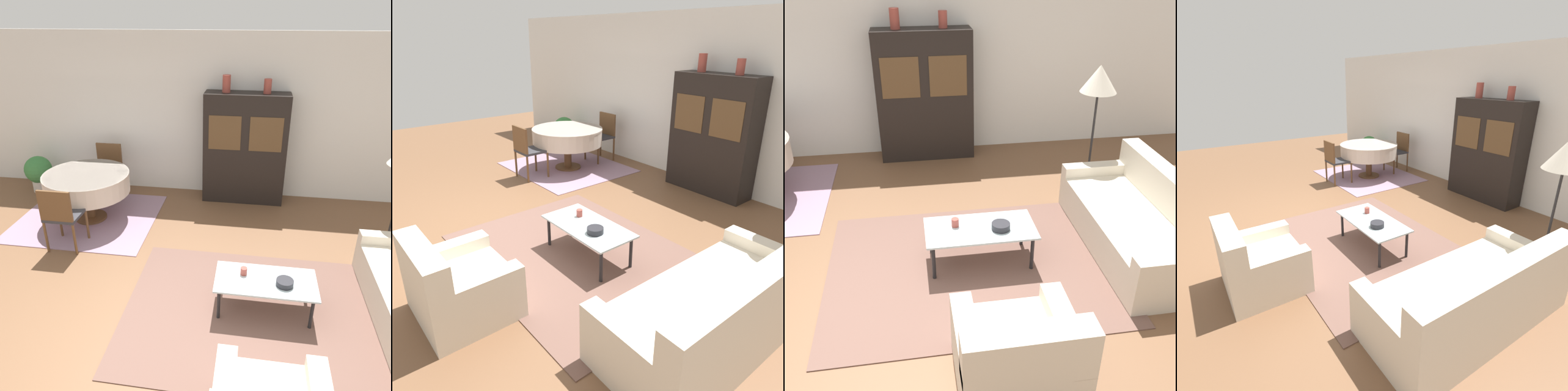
{
  "view_description": "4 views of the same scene",
  "coord_description": "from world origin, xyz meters",
  "views": [
    {
      "loc": [
        -0.93,
        -3.08,
        2.43
      ],
      "look_at": [
        0.2,
        1.4,
        0.95
      ],
      "focal_mm": 35.0,
      "sensor_mm": 36.0,
      "label": 1
    },
    {
      "loc": [
        3.01,
        -2.04,
        2.84
      ],
      "look_at": [
        1.03,
        0.3,
        0.75
      ],
      "focal_mm": 42.0,
      "sensor_mm": 36.0,
      "label": 2
    },
    {
      "loc": [
        4.07,
        -1.94,
        3.14
      ],
      "look_at": [
        1.03,
        0.3,
        0.75
      ],
      "focal_mm": 28.0,
      "sensor_mm": 36.0,
      "label": 3
    },
    {
      "loc": [
        3.24,
        -3.0,
        2.3
      ],
      "look_at": [
        1.03,
        0.3,
        0.75
      ],
      "focal_mm": 35.0,
      "sensor_mm": 36.0,
      "label": 4
    }
  ],
  "objects": [
    {
      "name": "dining_table",
      "position": [
        -1.98,
        2.54,
        0.61
      ],
      "size": [
        1.29,
        1.29,
        0.75
      ],
      "color": "brown",
      "rests_on": "dining_rug"
    },
    {
      "name": "dining_chair_far",
      "position": [
        -1.98,
        3.4,
        0.54
      ],
      "size": [
        0.44,
        0.44,
        0.91
      ],
      "rotation": [
        0.0,
        0.0,
        3.14
      ],
      "color": "brown",
      "rests_on": "dining_rug"
    },
    {
      "name": "potted_plant",
      "position": [
        -3.41,
        3.06,
        0.37
      ],
      "size": [
        0.48,
        0.48,
        0.65
      ],
      "color": "beige",
      "rests_on": "ground_plane"
    },
    {
      "name": "vase_tall",
      "position": [
        0.29,
        3.37,
        1.95
      ],
      "size": [
        0.13,
        0.13,
        0.26
      ],
      "color": "#9E4238",
      "rests_on": "display_cabinet"
    },
    {
      "name": "display_cabinet",
      "position": [
        0.63,
        3.37,
        0.91
      ],
      "size": [
        1.34,
        0.44,
        1.82
      ],
      "color": "black",
      "rests_on": "ground_plane"
    },
    {
      "name": "bowl",
      "position": [
        1.22,
        0.25,
        0.43
      ],
      "size": [
        0.18,
        0.18,
        0.06
      ],
      "color": "#232328",
      "rests_on": "coffee_table"
    },
    {
      "name": "armchair",
      "position": [
        1.02,
        -1.09,
        0.29
      ],
      "size": [
        0.85,
        0.8,
        0.77
      ],
      "color": "beige",
      "rests_on": "ground_plane"
    },
    {
      "name": "dining_chair_near",
      "position": [
        -1.98,
        1.68,
        0.54
      ],
      "size": [
        0.44,
        0.44,
        0.91
      ],
      "color": "brown",
      "rests_on": "dining_rug"
    },
    {
      "name": "vase_short",
      "position": [
        0.92,
        3.37,
        1.93
      ],
      "size": [
        0.12,
        0.12,
        0.22
      ],
      "color": "#9E4238",
      "rests_on": "display_cabinet"
    },
    {
      "name": "wall_back",
      "position": [
        0.0,
        3.63,
        1.35
      ],
      "size": [
        10.0,
        0.06,
        2.7
      ],
      "color": "white",
      "rests_on": "ground_plane"
    },
    {
      "name": "couch",
      "position": [
        3.05,
        0.41,
        0.28
      ],
      "size": [
        0.91,
        2.0,
        0.8
      ],
      "rotation": [
        0.0,
        0.0,
        1.57
      ],
      "color": "beige",
      "rests_on": "ground_plane"
    },
    {
      "name": "area_rug",
      "position": [
        1.15,
        0.38,
        0.01
      ],
      "size": [
        3.07,
        2.23,
        0.01
      ],
      "color": "brown",
      "rests_on": "ground_plane"
    },
    {
      "name": "cup",
      "position": [
        0.79,
        0.37,
        0.44
      ],
      "size": [
        0.07,
        0.07,
        0.08
      ],
      "color": "#9E4238",
      "rests_on": "coffee_table"
    },
    {
      "name": "dining_rug",
      "position": [
        -1.93,
        2.5,
        0.01
      ],
      "size": [
        2.45,
        1.7,
        0.01
      ],
      "color": "gray",
      "rests_on": "ground_plane"
    },
    {
      "name": "ground_plane",
      "position": [
        0.0,
        0.0,
        0.0
      ],
      "size": [
        14.0,
        14.0,
        0.0
      ],
      "primitive_type": "plane",
      "color": "brown"
    },
    {
      "name": "coffee_table",
      "position": [
        1.03,
        0.3,
        0.36
      ],
      "size": [
        1.06,
        0.54,
        0.39
      ],
      "color": "black",
      "rests_on": "area_rug"
    }
  ]
}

